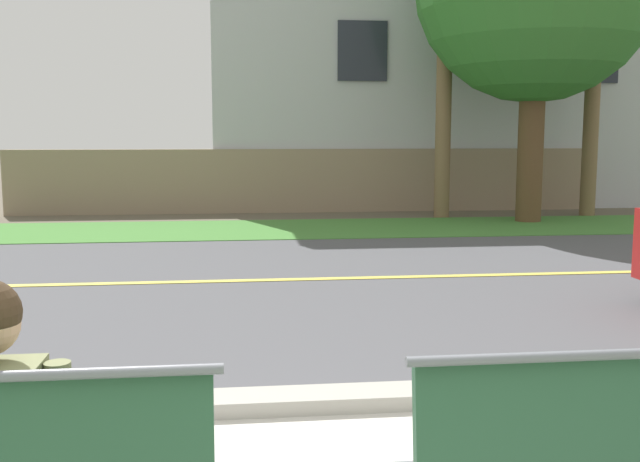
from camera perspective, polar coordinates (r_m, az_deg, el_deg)
The scene contains 8 objects.
ground_plane at distance 10.25m, azimuth -5.09°, elevation -2.23°, with size 140.00×140.00×0.00m, color #665B4C.
curb_edge at distance 4.76m, azimuth -3.23°, elevation -13.07°, with size 44.00×0.30×0.11m, color #ADA89E.
street_asphalt at distance 8.77m, azimuth -4.83°, elevation -3.85°, with size 52.00×8.00×0.01m, color #515156.
road_centre_line at distance 8.77m, azimuth -4.83°, elevation -3.82°, with size 48.00×0.14×0.01m, color #E0CC4C.
far_verge_grass at distance 13.45m, azimuth -5.46°, elevation 0.13°, with size 48.00×2.80×0.02m, color #478438.
seated_person_olive at distance 2.90m, azimuth -23.29°, elevation -14.33°, with size 0.52×0.68×1.25m.
garden_wall at distance 16.46m, azimuth -0.94°, elevation 3.92°, with size 13.00×0.36×1.40m, color gray.
house_across_street at distance 20.39m, azimuth 9.36°, elevation 12.56°, with size 12.93×6.91×7.03m.
Camera 1 is at (-0.25, -2.10, 1.73)m, focal length 41.39 mm.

